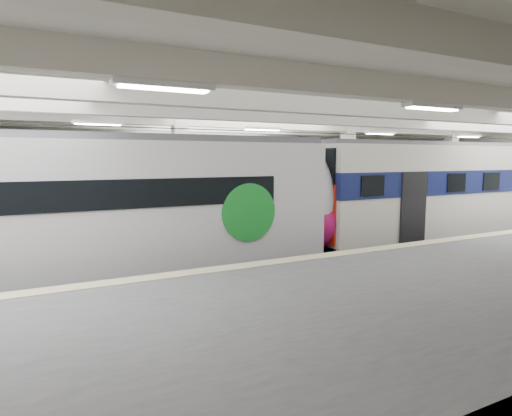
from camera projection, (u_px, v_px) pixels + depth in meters
station_hall at (318, 176)px, 13.38m from camera, size 36.00×24.00×5.75m
modern_emu at (160, 211)px, 12.96m from camera, size 13.91×2.87×4.48m
older_rer at (442, 192)px, 18.54m from camera, size 13.54×2.99×4.46m
far_train at (63, 198)px, 16.73m from camera, size 13.61×3.02×4.34m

